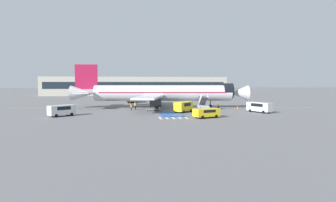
# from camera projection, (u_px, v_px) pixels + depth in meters

# --- Properties ---
(ground_plane) EXTENTS (600.00, 600.00, 0.00)m
(ground_plane) POSITION_uv_depth(u_px,v_px,m) (159.00, 108.00, 68.09)
(ground_plane) COLOR slate
(apron_leadline_yellow) EXTENTS (78.65, 9.19, 0.01)m
(apron_leadline_yellow) POSITION_uv_depth(u_px,v_px,m) (163.00, 108.00, 67.91)
(apron_leadline_yellow) COLOR gold
(apron_leadline_yellow) RESTS_ON ground_plane
(apron_stand_patch_blue) EXTENTS (4.58, 10.04, 0.01)m
(apron_stand_patch_blue) POSITION_uv_depth(u_px,v_px,m) (171.00, 114.00, 54.65)
(apron_stand_patch_blue) COLOR #2856A8
(apron_stand_patch_blue) RESTS_ON ground_plane
(apron_walkway_bar_0) EXTENTS (0.44, 3.60, 0.01)m
(apron_walkway_bar_0) POSITION_uv_depth(u_px,v_px,m) (160.00, 118.00, 48.20)
(apron_walkway_bar_0) COLOR silver
(apron_walkway_bar_0) RESTS_ON ground_plane
(apron_walkway_bar_1) EXTENTS (0.44, 3.60, 0.01)m
(apron_walkway_bar_1) POSITION_uv_depth(u_px,v_px,m) (167.00, 118.00, 48.37)
(apron_walkway_bar_1) COLOR silver
(apron_walkway_bar_1) RESTS_ON ground_plane
(apron_walkway_bar_2) EXTENTS (0.44, 3.60, 0.01)m
(apron_walkway_bar_2) POSITION_uv_depth(u_px,v_px,m) (173.00, 118.00, 48.54)
(apron_walkway_bar_2) COLOR silver
(apron_walkway_bar_2) RESTS_ON ground_plane
(apron_walkway_bar_3) EXTENTS (0.44, 3.60, 0.01)m
(apron_walkway_bar_3) POSITION_uv_depth(u_px,v_px,m) (179.00, 118.00, 48.70)
(apron_walkway_bar_3) COLOR silver
(apron_walkway_bar_3) RESTS_ON ground_plane
(apron_walkway_bar_4) EXTENTS (0.44, 3.60, 0.01)m
(apron_walkway_bar_4) POSITION_uv_depth(u_px,v_px,m) (186.00, 118.00, 48.87)
(apron_walkway_bar_4) COLOR silver
(apron_walkway_bar_4) RESTS_ON ground_plane
(airliner) EXTENTS (45.81, 32.37, 11.18)m
(airliner) POSITION_uv_depth(u_px,v_px,m) (161.00, 93.00, 67.63)
(airliner) COLOR silver
(airliner) RESTS_ON ground_plane
(boarding_stairs_forward) EXTENTS (2.73, 5.41, 3.99)m
(boarding_stairs_forward) POSITION_uv_depth(u_px,v_px,m) (203.00, 106.00, 63.54)
(boarding_stairs_forward) COLOR #ADB2BA
(boarding_stairs_forward) RESTS_ON ground_plane
(fuel_tanker) EXTENTS (3.43, 11.02, 3.27)m
(fuel_tanker) POSITION_uv_depth(u_px,v_px,m) (131.00, 97.00, 87.77)
(fuel_tanker) COLOR #38383D
(fuel_tanker) RESTS_ON ground_plane
(service_van_0) EXTENTS (4.06, 5.75, 2.22)m
(service_van_0) POSITION_uv_depth(u_px,v_px,m) (259.00, 106.00, 57.24)
(service_van_0) COLOR silver
(service_van_0) RESTS_ON ground_plane
(service_van_1) EXTENTS (5.07, 4.67, 2.14)m
(service_van_1) POSITION_uv_depth(u_px,v_px,m) (62.00, 110.00, 50.76)
(service_van_1) COLOR silver
(service_van_1) RESTS_ON ground_plane
(service_van_2) EXTENTS (5.23, 3.46, 1.73)m
(service_van_2) POSITION_uv_depth(u_px,v_px,m) (206.00, 112.00, 48.31)
(service_van_2) COLOR yellow
(service_van_2) RESTS_ON ground_plane
(service_van_3) EXTENTS (4.92, 5.10, 2.29)m
(service_van_3) POSITION_uv_depth(u_px,v_px,m) (184.00, 106.00, 57.80)
(service_van_3) COLOR yellow
(service_van_3) RESTS_ON ground_plane
(baggage_cart) EXTENTS (2.98, 2.39, 0.87)m
(baggage_cart) POSITION_uv_depth(u_px,v_px,m) (153.00, 110.00, 60.85)
(baggage_cart) COLOR gray
(baggage_cart) RESTS_ON ground_plane
(ground_crew_0) EXTENTS (0.44, 0.48, 1.59)m
(ground_crew_0) POSITION_uv_depth(u_px,v_px,m) (131.00, 107.00, 61.59)
(ground_crew_0) COLOR #191E38
(ground_crew_0) RESTS_ON ground_plane
(ground_crew_1) EXTENTS (0.49, 0.43, 1.71)m
(ground_crew_1) POSITION_uv_depth(u_px,v_px,m) (218.00, 105.00, 65.07)
(ground_crew_1) COLOR black
(ground_crew_1) RESTS_ON ground_plane
(ground_crew_2) EXTENTS (0.45, 0.48, 1.87)m
(ground_crew_2) POSITION_uv_depth(u_px,v_px,m) (135.00, 105.00, 63.62)
(ground_crew_2) COLOR #191E38
(ground_crew_2) RESTS_ON ground_plane
(traffic_cone_0) EXTENTS (0.52, 0.52, 0.58)m
(traffic_cone_0) POSITION_uv_depth(u_px,v_px,m) (238.00, 108.00, 65.74)
(traffic_cone_0) COLOR orange
(traffic_cone_0) RESTS_ON ground_plane
(terminal_building) EXTENTS (96.35, 12.10, 9.70)m
(terminal_building) POSITION_uv_depth(u_px,v_px,m) (137.00, 86.00, 140.47)
(terminal_building) COLOR #B2AD9E
(terminal_building) RESTS_ON ground_plane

